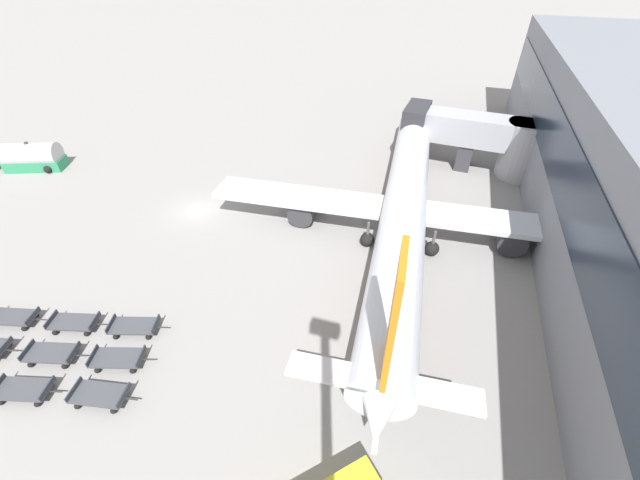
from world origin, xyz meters
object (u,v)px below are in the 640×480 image
object	(u,v)px
baggage_dolly_row_mid_b_col_b	(13,318)
fuel_tanker_primary	(24,158)
baggage_dolly_row_mid_a_col_d	(118,359)
airplane	(406,198)
baggage_dolly_row_near_col_d	(100,395)
baggage_dolly_row_mid_b_col_c	(74,323)
baggage_dolly_row_near_col_c	(24,390)
baggage_dolly_row_mid_b_col_d	(134,326)
baggage_dolly_row_mid_a_col_c	(52,354)

from	to	relation	value
baggage_dolly_row_mid_b_col_b	fuel_tanker_primary	bearing A→B (deg)	136.59
fuel_tanker_primary	baggage_dolly_row_mid_a_col_d	size ratio (longest dim) A/B	2.59
airplane	baggage_dolly_row_near_col_d	distance (m)	26.20
baggage_dolly_row_mid_b_col_b	airplane	bearing A→B (deg)	39.49
airplane	baggage_dolly_row_mid_a_col_d	distance (m)	24.69
baggage_dolly_row_near_col_d	baggage_dolly_row_mid_a_col_d	xyz separation A→B (m)	(-0.72, 2.30, 0.00)
baggage_dolly_row_mid_b_col_c	baggage_dolly_row_mid_a_col_d	bearing A→B (deg)	-16.84
baggage_dolly_row_near_col_c	baggage_dolly_row_mid_a_col_d	bearing A→B (deg)	42.63
baggage_dolly_row_mid_b_col_b	baggage_dolly_row_mid_b_col_d	world-z (taller)	same
baggage_dolly_row_mid_b_col_c	baggage_dolly_row_mid_b_col_d	xyz separation A→B (m)	(4.05, 0.97, 0.00)
fuel_tanker_primary	baggage_dolly_row_mid_b_col_c	size ratio (longest dim) A/B	2.59
fuel_tanker_primary	baggage_dolly_row_near_col_c	xyz separation A→B (m)	(24.12, -21.63, -0.89)
baggage_dolly_row_near_col_d	baggage_dolly_row_mid_b_col_d	distance (m)	4.92
fuel_tanker_primary	baggage_dolly_row_near_col_d	distance (m)	35.15
baggage_dolly_row_near_col_d	baggage_dolly_row_near_col_c	bearing A→B (deg)	-166.20
baggage_dolly_row_mid_a_col_c	baggage_dolly_row_mid_a_col_d	world-z (taller)	same
baggage_dolly_row_mid_a_col_c	airplane	bearing A→B (deg)	48.29
airplane	baggage_dolly_row_mid_b_col_d	xyz separation A→B (m)	(-15.13, -17.47, -2.56)
baggage_dolly_row_mid_a_col_d	baggage_dolly_row_mid_b_col_d	distance (m)	2.52
baggage_dolly_row_mid_a_col_c	baggage_dolly_row_mid_a_col_d	size ratio (longest dim) A/B	1.00
fuel_tanker_primary	baggage_dolly_row_mid_b_col_d	size ratio (longest dim) A/B	2.59
baggage_dolly_row_near_col_c	fuel_tanker_primary	bearing A→B (deg)	138.12
fuel_tanker_primary	baggage_dolly_row_mid_a_col_c	world-z (taller)	fuel_tanker_primary
fuel_tanker_primary	baggage_dolly_row_mid_b_col_d	world-z (taller)	fuel_tanker_primary
fuel_tanker_primary	baggage_dolly_row_mid_a_col_c	size ratio (longest dim) A/B	2.59
baggage_dolly_row_mid_a_col_c	baggage_dolly_row_mid_b_col_c	distance (m)	2.48
baggage_dolly_row_near_col_c	baggage_dolly_row_near_col_d	world-z (taller)	same
baggage_dolly_row_near_col_c	baggage_dolly_row_mid_b_col_d	size ratio (longest dim) A/B	1.00
baggage_dolly_row_mid_b_col_b	baggage_dolly_row_near_col_c	bearing A→B (deg)	-35.94
baggage_dolly_row_near_col_c	baggage_dolly_row_mid_a_col_d	world-z (taller)	same
airplane	baggage_dolly_row_mid_b_col_d	bearing A→B (deg)	-130.89
baggage_dolly_row_mid_b_col_d	baggage_dolly_row_mid_a_col_d	bearing A→B (deg)	-73.58
baggage_dolly_row_mid_b_col_b	baggage_dolly_row_mid_b_col_c	xyz separation A→B (m)	(4.30, 0.91, 0.00)
baggage_dolly_row_near_col_d	baggage_dolly_row_mid_b_col_d	size ratio (longest dim) A/B	1.00
airplane	baggage_dolly_row_mid_a_col_c	distance (m)	28.04
baggage_dolly_row_near_col_c	baggage_dolly_row_mid_b_col_d	bearing A→B (deg)	62.95
fuel_tanker_primary	baggage_dolly_row_near_col_c	bearing A→B (deg)	-41.88
airplane	baggage_dolly_row_near_col_c	xyz separation A→B (m)	(-18.09, -23.26, -2.56)
baggage_dolly_row_near_col_d	fuel_tanker_primary	bearing A→B (deg)	144.22
baggage_dolly_row_mid_b_col_b	baggage_dolly_row_mid_b_col_c	world-z (taller)	same
baggage_dolly_row_near_col_c	baggage_dolly_row_mid_b_col_b	world-z (taller)	same
baggage_dolly_row_near_col_d	baggage_dolly_row_mid_a_col_d	distance (m)	2.41
airplane	baggage_dolly_row_mid_b_col_d	world-z (taller)	airplane
baggage_dolly_row_mid_a_col_c	baggage_dolly_row_mid_b_col_b	bearing A→B (deg)	163.02
baggage_dolly_row_mid_b_col_b	baggage_dolly_row_near_col_d	bearing A→B (deg)	-16.15
baggage_dolly_row_mid_b_col_c	airplane	bearing A→B (deg)	43.87
baggage_dolly_row_mid_b_col_c	baggage_dolly_row_mid_b_col_d	distance (m)	4.17
baggage_dolly_row_mid_a_col_c	baggage_dolly_row_mid_b_col_d	xyz separation A→B (m)	(3.45, 3.38, 0.00)
baggage_dolly_row_mid_b_col_b	baggage_dolly_row_mid_a_col_c	bearing A→B (deg)	-16.98
baggage_dolly_row_mid_a_col_c	baggage_dolly_row_mid_b_col_c	xyz separation A→B (m)	(-0.60, 2.40, 0.00)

